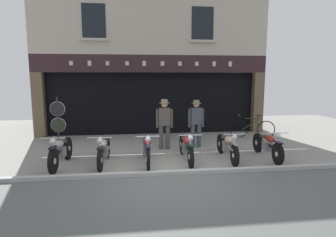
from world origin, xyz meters
The scene contains 14 objects.
ground centered at (0.00, -0.98, -0.04)m, with size 21.58×22.00×0.18m.
shop_facade centered at (0.00, 7.03, 1.66)m, with size 9.88×4.42×6.00m.
motorcycle_far_left centered at (-2.83, 1.12, 0.43)m, with size 0.62×1.97×0.93m.
motorcycle_left centered at (-1.68, 1.14, 0.42)m, with size 0.62×1.93×0.90m.
motorcycle_center_left centered at (-0.49, 1.06, 0.43)m, with size 0.62×2.00×0.93m.
motorcycle_center centered at (0.66, 1.21, 0.42)m, with size 0.62×2.06×0.91m.
motorcycle_center_right centered at (1.90, 1.20, 0.41)m, with size 0.62×2.00×0.89m.
motorcycle_right centered at (3.12, 1.16, 0.42)m, with size 0.62×2.00×0.91m.
salesman_left centered at (0.19, 2.65, 0.94)m, with size 0.56×0.35×1.68m.
shopkeeper_center centered at (1.29, 2.75, 0.90)m, with size 0.56×0.33×1.64m.
tyre_sign_pole centered at (-3.54, 3.83, 0.97)m, with size 0.53×0.06×1.71m.
advert_board_near centered at (2.46, 5.40, 1.87)m, with size 0.72×0.03×1.04m.
advert_board_far centered at (3.65, 5.40, 1.85)m, with size 0.72×0.03×0.90m.
leaning_bicycle centered at (3.89, 4.00, 0.38)m, with size 1.75×0.56×0.94m.
Camera 1 is at (-0.87, -6.76, 2.45)m, focal length 30.65 mm.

